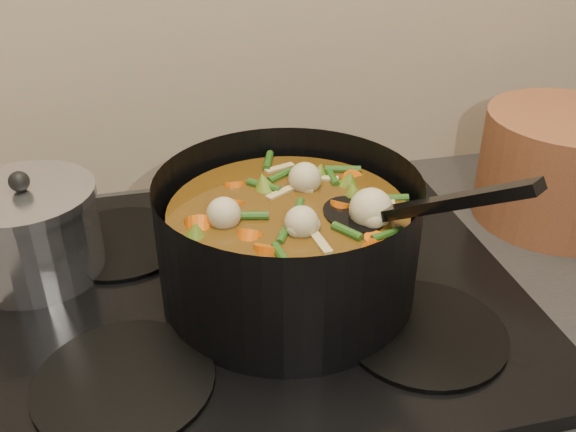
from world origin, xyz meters
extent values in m
cube|color=black|center=(0.00, 1.93, 0.89)|extent=(2.64, 0.64, 0.05)
cube|color=black|center=(0.00, 1.93, 0.92)|extent=(0.62, 0.54, 0.02)
cylinder|color=black|center=(-0.16, 1.80, 0.93)|extent=(0.18, 0.18, 0.01)
cylinder|color=black|center=(0.16, 1.80, 0.93)|extent=(0.18, 0.18, 0.01)
cylinder|color=black|center=(-0.16, 2.06, 0.93)|extent=(0.18, 0.18, 0.01)
cylinder|color=black|center=(0.16, 2.06, 0.93)|extent=(0.18, 0.18, 0.01)
cylinder|color=black|center=(0.03, 1.91, 1.00)|extent=(0.39, 0.39, 0.15)
cylinder|color=black|center=(0.03, 1.91, 0.93)|extent=(0.29, 0.29, 0.01)
cylinder|color=#52310E|center=(0.03, 1.91, 0.99)|extent=(0.27, 0.27, 0.10)
cylinder|color=#DB640A|center=(0.07, 1.91, 1.04)|extent=(0.03, 0.03, 0.03)
cylinder|color=#DB640A|center=(0.07, 1.97, 1.04)|extent=(0.04, 0.04, 0.03)
cylinder|color=#DB640A|center=(-0.01, 2.00, 1.04)|extent=(0.04, 0.04, 0.03)
cylinder|color=#DB640A|center=(-0.02, 1.92, 1.04)|extent=(0.03, 0.04, 0.03)
cylinder|color=#DB640A|center=(-0.02, 1.85, 1.04)|extent=(0.04, 0.04, 0.03)
cylinder|color=#DB640A|center=(0.04, 1.87, 1.04)|extent=(0.04, 0.04, 0.03)
cylinder|color=#DB640A|center=(0.10, 1.89, 1.04)|extent=(0.04, 0.04, 0.03)
cylinder|color=#DB640A|center=(0.11, 1.98, 1.04)|extent=(0.04, 0.03, 0.03)
cylinder|color=#DB640A|center=(0.03, 1.97, 1.04)|extent=(0.04, 0.04, 0.03)
cylinder|color=#DB640A|center=(-0.04, 1.95, 1.04)|extent=(0.04, 0.04, 0.03)
sphere|color=#CABA8E|center=(0.10, 1.91, 1.05)|extent=(0.04, 0.04, 0.04)
sphere|color=#CABA8E|center=(0.01, 1.97, 1.05)|extent=(0.04, 0.04, 0.04)
sphere|color=#CABA8E|center=(-0.01, 1.87, 1.05)|extent=(0.04, 0.04, 0.04)
sphere|color=#CABA8E|center=(0.09, 1.88, 1.05)|extent=(0.04, 0.04, 0.04)
cone|color=olive|center=(0.05, 1.83, 1.05)|extent=(0.04, 0.04, 0.04)
cone|color=olive|center=(0.12, 1.93, 1.05)|extent=(0.04, 0.04, 0.04)
cone|color=olive|center=(0.01, 1.99, 1.05)|extent=(0.04, 0.04, 0.04)
cone|color=olive|center=(-0.05, 1.88, 1.05)|extent=(0.04, 0.04, 0.04)
cone|color=olive|center=(0.07, 1.83, 1.05)|extent=(0.04, 0.04, 0.04)
cylinder|color=#275218|center=(0.06, 1.94, 1.05)|extent=(0.01, 0.04, 0.01)
cylinder|color=#275218|center=(0.03, 2.01, 1.05)|extent=(0.04, 0.03, 0.01)
cylinder|color=#275218|center=(-0.03, 1.96, 1.05)|extent=(0.04, 0.02, 0.01)
cylinder|color=#275218|center=(-0.03, 1.90, 1.05)|extent=(0.03, 0.04, 0.01)
cylinder|color=#275218|center=(0.01, 1.87, 1.05)|extent=(0.03, 0.04, 0.01)
cylinder|color=#275218|center=(0.05, 1.81, 1.05)|extent=(0.04, 0.02, 0.01)
cylinder|color=#275218|center=(0.10, 1.87, 1.05)|extent=(0.04, 0.03, 0.01)
cylinder|color=#275218|center=(0.10, 1.93, 1.05)|extent=(0.01, 0.04, 0.01)
cylinder|color=#275218|center=(0.05, 1.95, 1.05)|extent=(0.04, 0.03, 0.01)
cylinder|color=#275218|center=(0.00, 2.01, 1.05)|extent=(0.04, 0.02, 0.01)
cylinder|color=#275218|center=(-0.04, 1.94, 1.05)|extent=(0.03, 0.04, 0.01)
cylinder|color=#275218|center=(-0.03, 1.89, 1.05)|extent=(0.03, 0.04, 0.01)
cylinder|color=#275218|center=(0.02, 1.87, 1.05)|extent=(0.04, 0.02, 0.01)
cylinder|color=#275218|center=(0.08, 1.82, 1.05)|extent=(0.04, 0.03, 0.01)
cube|color=tan|center=(-0.04, 1.93, 1.04)|extent=(0.04, 0.01, 0.00)
cube|color=tan|center=(0.00, 1.85, 1.04)|extent=(0.02, 0.04, 0.00)
cube|color=tan|center=(0.09, 1.87, 1.04)|extent=(0.04, 0.03, 0.00)
cube|color=tan|center=(0.08, 1.96, 1.04)|extent=(0.04, 0.04, 0.00)
cube|color=tan|center=(-0.01, 1.97, 1.04)|extent=(0.03, 0.04, 0.00)
cube|color=tan|center=(-0.03, 1.88, 1.04)|extent=(0.04, 0.02, 0.00)
ellipsoid|color=black|center=(0.10, 1.88, 1.04)|extent=(0.08, 0.09, 0.01)
cube|color=black|center=(0.16, 1.80, 1.09)|extent=(0.12, 0.16, 0.11)
cylinder|color=silver|center=(-0.26, 2.02, 0.98)|extent=(0.16, 0.16, 0.10)
cylinder|color=silver|center=(-0.26, 2.02, 1.04)|extent=(0.17, 0.17, 0.01)
sphere|color=black|center=(-0.26, 2.02, 1.06)|extent=(0.02, 0.02, 0.02)
cylinder|color=brown|center=(0.46, 2.03, 0.99)|extent=(0.30, 0.30, 0.16)
camera|label=1|loc=(-0.11, 1.31, 1.40)|focal=40.00mm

